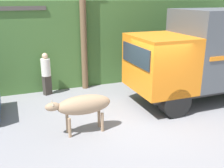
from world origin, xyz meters
name	(u,v)px	position (x,y,z in m)	size (l,w,h in m)	color
ground_plane	(148,119)	(0.00, 0.00, 0.00)	(60.00, 60.00, 0.00)	gray
hillside_embankment	(87,35)	(0.00, 7.19, 1.87)	(32.00, 6.44, 3.73)	#426B33
cargo_truck	(214,52)	(3.19, 0.81, 1.87)	(6.25, 2.39, 3.45)	#2D2D2D
brown_cow	(83,105)	(-2.24, -0.10, 0.86)	(1.92, 0.57, 1.16)	#9E7F60
pedestrian_on_hill	(46,72)	(-2.80, 3.55, 0.95)	(0.51, 0.51, 1.75)	#38332D
utility_pole	(83,21)	(-1.11, 3.79, 2.92)	(0.90, 0.27, 5.65)	brown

